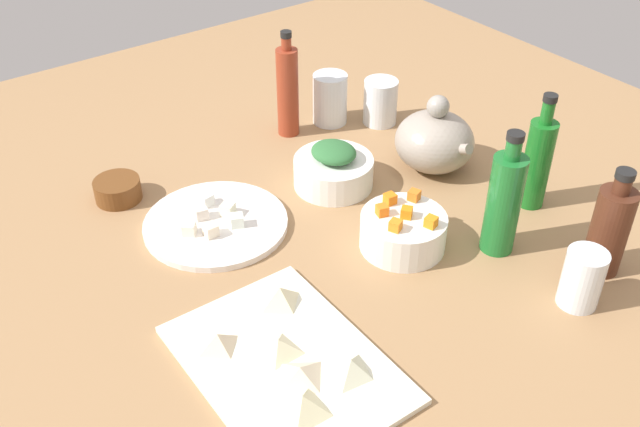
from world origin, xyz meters
TOP-DOWN VIEW (x-y plane):
  - tabletop at (0.00, 0.00)cm, footprint 190.00×190.00cm
  - cutting_board at (21.06, -21.52)cm, footprint 34.10×24.54cm
  - plate_tofu at (-13.37, -13.02)cm, footprint 25.47×25.47cm
  - bowl_greens at (-11.54, 11.73)cm, footprint 15.13×15.13cm
  - bowl_carrots at (10.38, 9.73)cm, footprint 14.59×14.59cm
  - bowl_small_side at (-31.65, -23.20)cm, footprint 8.58×8.58cm
  - teapot at (-4.92, 31.39)cm, footprint 17.07×15.30cm
  - bottle_0 at (-33.21, 16.32)cm, footprint 4.52×4.52cm
  - bottle_1 at (34.01, 31.81)cm, footprint 6.04×6.04cm
  - bottle_2 at (14.86, 37.19)cm, footprint 4.95×4.95cm
  - bottle_3 at (20.22, 22.33)cm, footprint 5.67×5.67cm
  - drinking_glass_0 at (37.01, 22.09)cm, footprint 6.27×6.27cm
  - drinking_glass_1 at (-25.22, 34.93)cm, footprint 7.32×7.32cm
  - drinking_glass_2 at (-31.87, 26.33)cm, footprint 7.44×7.44cm
  - carrot_cube_0 at (12.13, 6.19)cm, footprint 2.38×2.38cm
  - carrot_cube_1 at (5.90, 10.45)cm, footprint 1.94×1.94cm
  - carrot_cube_2 at (14.85, 11.46)cm, footprint 2.25×2.25cm
  - carrot_cube_3 at (10.56, 10.02)cm, footprint 2.52×2.52cm
  - carrot_cube_4 at (7.65, 7.18)cm, footprint 2.22×2.22cm
  - carrot_cube_5 at (7.59, 14.42)cm, footprint 2.30×2.30cm
  - chopped_greens_mound at (-11.54, 11.73)cm, footprint 10.13×9.39cm
  - tofu_cube_0 at (-12.78, -18.47)cm, footprint 3.10×3.10cm
  - tofu_cube_1 at (-10.21, -15.68)cm, footprint 2.26×2.26cm
  - tofu_cube_2 at (-9.92, -10.62)cm, footprint 2.93×2.93cm
  - tofu_cube_3 at (-15.68, -14.55)cm, footprint 2.56×2.56cm
  - tofu_cube_4 at (-13.78, -10.16)cm, footprint 3.02×3.02cm
  - tofu_cube_5 at (-18.68, -11.79)cm, footprint 2.51×2.51cm
  - dumpling_0 at (29.49, -24.67)cm, footprint 8.20×8.20cm
  - dumpling_1 at (24.67, -21.72)cm, footprint 6.36×6.79cm
  - dumpling_2 at (10.69, -15.52)cm, footprint 4.98×5.49cm
  - dumpling_3 at (18.86, -21.32)cm, footprint 7.52×7.54cm
  - dumpling_4 at (28.18, -15.68)cm, footprint 6.92×7.11cm
  - dumpling_5 at (12.86, -27.70)cm, footprint 4.88×4.95cm

SIDE VIEW (x-z plane):
  - tabletop at x=0.00cm, z-range 0.00..3.00cm
  - cutting_board at x=21.06cm, z-range 3.00..4.00cm
  - plate_tofu at x=-13.37cm, z-range 3.00..4.20cm
  - bowl_small_side at x=-31.65cm, z-range 3.00..7.01cm
  - dumpling_1 at x=24.67cm, z-range 4.00..6.12cm
  - dumpling_3 at x=18.86cm, z-range 4.00..6.37cm
  - dumpling_5 at x=12.86cm, z-range 4.00..6.44cm
  - tofu_cube_0 at x=-12.78cm, z-range 4.20..6.40cm
  - tofu_cube_1 at x=-10.21cm, z-range 4.20..6.40cm
  - tofu_cube_2 at x=-9.92cm, z-range 4.20..6.40cm
  - tofu_cube_3 at x=-15.68cm, z-range 4.20..6.40cm
  - tofu_cube_4 at x=-13.78cm, z-range 4.20..6.40cm
  - tofu_cube_5 at x=-18.68cm, z-range 4.20..6.40cm
  - dumpling_4 at x=28.18cm, z-range 4.00..6.77cm
  - dumpling_0 at x=29.49cm, z-range 4.00..7.01cm
  - dumpling_2 at x=10.69cm, z-range 4.00..7.18cm
  - bowl_greens at x=-11.54cm, z-range 3.00..8.73cm
  - bowl_carrots at x=10.38cm, z-range 3.00..9.13cm
  - drinking_glass_0 at x=37.01cm, z-range 3.00..12.70cm
  - drinking_glass_1 at x=-25.22cm, z-range 3.00..12.82cm
  - drinking_glass_2 at x=-31.87cm, z-range 3.00..14.03cm
  - teapot at x=-4.92cm, z-range 1.27..16.84cm
  - carrot_cube_0 at x=12.13cm, z-range 9.13..10.93cm
  - carrot_cube_1 at x=5.90cm, z-range 9.13..10.93cm
  - carrot_cube_2 at x=14.85cm, z-range 9.13..10.93cm
  - carrot_cube_3 at x=10.56cm, z-range 9.13..10.93cm
  - carrot_cube_4 at x=7.65cm, z-range 9.13..10.93cm
  - carrot_cube_5 at x=7.59cm, z-range 9.13..10.93cm
  - chopped_greens_mound at x=-11.54cm, z-range 8.73..11.88cm
  - bottle_1 at x=34.01cm, z-range 1.56..20.49cm
  - bottle_2 at x=14.86cm, z-range 1.02..23.16cm
  - bottle_3 at x=20.22cm, z-range 1.31..23.65cm
  - bottle_0 at x=-33.21cm, z-range 1.56..24.26cm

